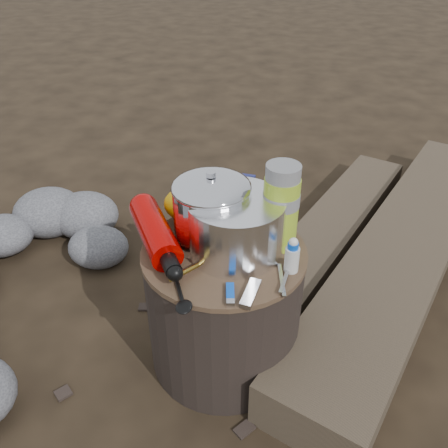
# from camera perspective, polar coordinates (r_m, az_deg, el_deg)

# --- Properties ---
(ground) EXTENTS (60.00, 60.00, 0.00)m
(ground) POSITION_cam_1_polar(r_m,az_deg,el_deg) (1.51, 0.00, -15.32)
(ground) COLOR black
(ground) RESTS_ON ground
(stump) EXTENTS (0.43, 0.43, 0.40)m
(stump) POSITION_cam_1_polar(r_m,az_deg,el_deg) (1.36, 0.00, -9.86)
(stump) COLOR black
(stump) RESTS_ON ground
(rock_ring) EXTENTS (0.50, 1.08, 0.21)m
(rock_ring) POSITION_cam_1_polar(r_m,az_deg,el_deg) (1.74, -24.01, -6.01)
(rock_ring) COLOR #525156
(rock_ring) RESTS_ON ground
(log_main) EXTENTS (1.03, 1.75, 0.15)m
(log_main) POSITION_cam_1_polar(r_m,az_deg,el_deg) (1.90, 21.00, -2.90)
(log_main) COLOR #3F3427
(log_main) RESTS_ON ground
(log_small) EXTENTS (0.68, 1.15, 0.10)m
(log_small) POSITION_cam_1_polar(r_m,az_deg,el_deg) (2.02, 13.33, 0.16)
(log_small) COLOR #3F3427
(log_small) RESTS_ON ground
(foil_windscreen) EXTENTS (0.25, 0.25, 0.15)m
(foil_windscreen) POSITION_cam_1_polar(r_m,az_deg,el_deg) (1.20, 1.40, -0.18)
(foil_windscreen) COLOR white
(foil_windscreen) RESTS_ON stump
(camping_pot) EXTENTS (0.20, 0.20, 0.20)m
(camping_pot) POSITION_cam_1_polar(r_m,az_deg,el_deg) (1.21, -1.50, 1.68)
(camping_pot) COLOR silver
(camping_pot) RESTS_ON stump
(fuel_bottle) EXTENTS (0.23, 0.33, 0.08)m
(fuel_bottle) POSITION_cam_1_polar(r_m,az_deg,el_deg) (1.25, -8.31, -0.87)
(fuel_bottle) COLOR #AB0200
(fuel_bottle) RESTS_ON stump
(thermos) EXTENTS (0.09, 0.09, 0.23)m
(thermos) POSITION_cam_1_polar(r_m,az_deg,el_deg) (1.20, 6.82, 2.03)
(thermos) COLOR #92B325
(thermos) RESTS_ON stump
(travel_mug) EXTENTS (0.08, 0.08, 0.12)m
(travel_mug) POSITION_cam_1_polar(r_m,az_deg,el_deg) (1.31, 6.14, 2.08)
(travel_mug) COLOR black
(travel_mug) RESTS_ON stump
(stuff_sack) EXTENTS (0.14, 0.11, 0.09)m
(stuff_sack) POSITION_cam_1_polar(r_m,az_deg,el_deg) (1.34, -4.31, 2.37)
(stuff_sack) COLOR #E5AC08
(stuff_sack) RESTS_ON stump
(food_pouch) EXTENTS (0.10, 0.04, 0.13)m
(food_pouch) POSITION_cam_1_polar(r_m,az_deg,el_deg) (1.35, 1.51, 3.53)
(food_pouch) COLOR navy
(food_pouch) RESTS_ON stump
(lighter) EXTENTS (0.03, 0.07, 0.01)m
(lighter) POSITION_cam_1_polar(r_m,az_deg,el_deg) (1.10, 0.75, -8.18)
(lighter) COLOR #0B46BD
(lighter) RESTS_ON stump
(multitool) EXTENTS (0.04, 0.10, 0.01)m
(multitool) POSITION_cam_1_polar(r_m,az_deg,el_deg) (1.10, 3.21, -8.34)
(multitool) COLOR #BBBBC0
(multitool) RESTS_ON stump
(pot_grabber) EXTENTS (0.03, 0.12, 0.01)m
(pot_grabber) POSITION_cam_1_polar(r_m,az_deg,el_deg) (1.15, 6.95, -6.58)
(pot_grabber) COLOR #BBBBC0
(pot_grabber) RESTS_ON stump
(spork) EXTENTS (0.09, 0.15, 0.01)m
(spork) POSITION_cam_1_polar(r_m,az_deg,el_deg) (1.12, -5.51, -7.52)
(spork) COLOR black
(spork) RESTS_ON stump
(squeeze_bottle) EXTENTS (0.04, 0.04, 0.08)m
(squeeze_bottle) POSITION_cam_1_polar(r_m,az_deg,el_deg) (1.16, 8.18, -3.89)
(squeeze_bottle) COLOR silver
(squeeze_bottle) RESTS_ON stump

